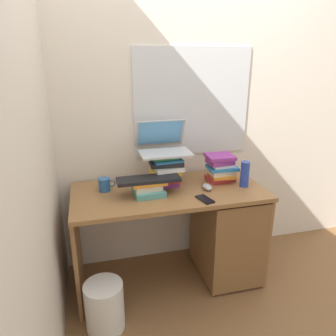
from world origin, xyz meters
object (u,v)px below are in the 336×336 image
object	(u,v)px
desk	(213,228)
book_stack_side	(221,168)
computer_mouse	(207,187)
wastebasket	(105,306)
mug	(105,185)
cell_phone	(205,199)
water_bottle	(245,174)
laptop	(164,144)
keyboard	(148,179)
book_stack_tall	(166,170)
book_stack_keyboard_riser	(149,188)

from	to	relation	value
desk	book_stack_side	size ratio (longest dim) A/B	5.81
computer_mouse	wastebasket	xyz separation A→B (m)	(-0.77, -0.31, -0.59)
computer_mouse	mug	size ratio (longest dim) A/B	0.89
desk	book_stack_side	xyz separation A→B (m)	(0.08, 0.09, 0.44)
desk	cell_phone	size ratio (longest dim) A/B	9.79
computer_mouse	water_bottle	size ratio (longest dim) A/B	0.57
book_stack_side	cell_phone	world-z (taller)	book_stack_side
laptop	keyboard	distance (m)	0.31
computer_mouse	mug	distance (m)	0.71
book_stack_tall	cell_phone	size ratio (longest dim) A/B	1.79
book_stack_tall	water_bottle	bearing A→B (deg)	-17.77
computer_mouse	book_stack_keyboard_riser	bearing A→B (deg)	178.43
cell_phone	book_stack_keyboard_riser	bearing A→B (deg)	138.55
laptop	water_bottle	world-z (taller)	laptop
book_stack_tall	cell_phone	distance (m)	0.38
laptop	cell_phone	world-z (taller)	laptop
book_stack_tall	water_bottle	distance (m)	0.56
laptop	keyboard	world-z (taller)	laptop
book_stack_side	water_bottle	world-z (taller)	book_stack_side
desk	laptop	world-z (taller)	laptop
water_bottle	wastebasket	xyz separation A→B (m)	(-1.04, -0.29, -0.67)
book_stack_side	mug	bearing A→B (deg)	177.98
computer_mouse	mug	world-z (taller)	mug
laptop	wastebasket	xyz separation A→B (m)	(-0.51, -0.53, -0.86)
computer_mouse	wastebasket	size ratio (longest dim) A/B	0.33
desk	water_bottle	bearing A→B (deg)	-11.98
mug	water_bottle	bearing A→B (deg)	-9.62
book_stack_keyboard_riser	cell_phone	xyz separation A→B (m)	(0.34, -0.17, -0.04)
book_stack_side	keyboard	bearing A→B (deg)	-169.02
cell_phone	book_stack_side	bearing A→B (deg)	36.88
mug	cell_phone	size ratio (longest dim) A/B	0.86
water_bottle	book_stack_keyboard_riser	bearing A→B (deg)	178.00
book_stack_side	cell_phone	size ratio (longest dim) A/B	1.69
mug	wastebasket	bearing A→B (deg)	-98.82
book_stack_tall	cell_phone	world-z (taller)	book_stack_tall
water_bottle	computer_mouse	bearing A→B (deg)	177.36
keyboard	desk	bearing A→B (deg)	2.13
keyboard	water_bottle	world-z (taller)	water_bottle
laptop	book_stack_keyboard_riser	bearing A→B (deg)	-126.50
desk	laptop	distance (m)	0.73
mug	water_bottle	xyz separation A→B (m)	(0.97, -0.16, 0.05)
book_stack_tall	book_stack_side	bearing A→B (deg)	-5.12
keyboard	mug	bearing A→B (deg)	153.72
laptop	wastebasket	world-z (taller)	laptop
desk	water_bottle	xyz separation A→B (m)	(0.20, -0.04, 0.43)
keyboard	computer_mouse	xyz separation A→B (m)	(0.41, -0.01, -0.09)
mug	book_stack_tall	bearing A→B (deg)	0.88
book_stack_keyboard_riser	computer_mouse	size ratio (longest dim) A/B	2.24
book_stack_side	keyboard	size ratio (longest dim) A/B	0.55
desk	laptop	xyz separation A→B (m)	(-0.33, 0.19, 0.62)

